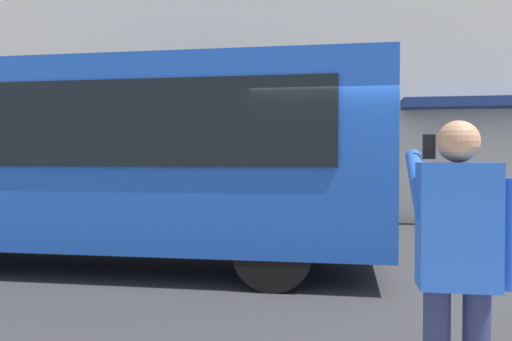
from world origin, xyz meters
name	(u,v)px	position (x,y,z in m)	size (l,w,h in m)	color
ground_plane	(352,278)	(0.00, 0.00, 0.00)	(60.00, 60.00, 0.00)	#2B2B2D
red_bus	(88,156)	(4.00, -0.23, 1.68)	(9.05, 2.54, 3.08)	#1947AD
pedestrian_photographer	(458,255)	(-0.47, 4.37, 1.14)	(0.53, 0.52, 1.70)	#1E2347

